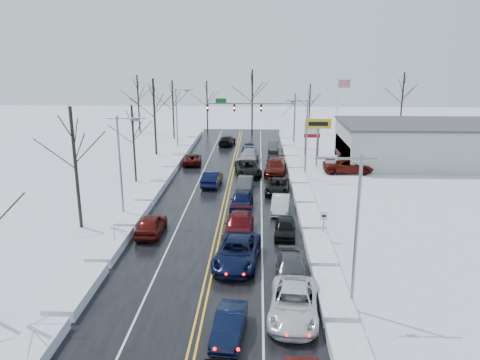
{
  "coord_description": "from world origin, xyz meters",
  "views": [
    {
      "loc": [
        3.14,
        -41.82,
        14.25
      ],
      "look_at": [
        1.46,
        0.12,
        2.5
      ],
      "focal_mm": 35.0,
      "sensor_mm": 36.0,
      "label": 1
    }
  ],
  "objects_px": {
    "dealership_building": "(421,143)",
    "flagpole": "(338,106)",
    "tires_plus_sign": "(318,127)",
    "oncoming_car_0": "(212,185)",
    "traffic_signal_mast": "(261,111)"
  },
  "relations": [
    {
      "from": "traffic_signal_mast",
      "to": "oncoming_car_0",
      "type": "xyz_separation_m",
      "value": [
        -5.27,
        -21.22,
        -5.48
      ]
    },
    {
      "from": "tires_plus_sign",
      "to": "oncoming_car_0",
      "type": "bearing_deg",
      "value": -143.19
    },
    {
      "from": "tires_plus_sign",
      "to": "flagpole",
      "type": "distance_m",
      "value": 14.79
    },
    {
      "from": "tires_plus_sign",
      "to": "flagpole",
      "type": "bearing_deg",
      "value": 71.56
    },
    {
      "from": "traffic_signal_mast",
      "to": "dealership_building",
      "type": "relative_size",
      "value": 0.65
    },
    {
      "from": "traffic_signal_mast",
      "to": "tires_plus_sign",
      "type": "relative_size",
      "value": 2.21
    },
    {
      "from": "dealership_building",
      "to": "oncoming_car_0",
      "type": "xyz_separation_m",
      "value": [
        -25.8,
        -11.23,
        -2.66
      ]
    },
    {
      "from": "flagpole",
      "to": "dealership_building",
      "type": "height_order",
      "value": "flagpole"
    },
    {
      "from": "dealership_building",
      "to": "flagpole",
      "type": "bearing_deg",
      "value": 126.27
    },
    {
      "from": "flagpole",
      "to": "oncoming_car_0",
      "type": "height_order",
      "value": "flagpole"
    },
    {
      "from": "traffic_signal_mast",
      "to": "dealership_building",
      "type": "distance_m",
      "value": 23.01
    },
    {
      "from": "dealership_building",
      "to": "oncoming_car_0",
      "type": "relative_size",
      "value": 4.17
    },
    {
      "from": "oncoming_car_0",
      "to": "flagpole",
      "type": "bearing_deg",
      "value": -122.06
    },
    {
      "from": "dealership_building",
      "to": "oncoming_car_0",
      "type": "bearing_deg",
      "value": -156.48
    },
    {
      "from": "tires_plus_sign",
      "to": "dealership_building",
      "type": "xyz_separation_m",
      "value": [
        13.48,
        2.01,
        -2.34
      ]
    }
  ]
}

